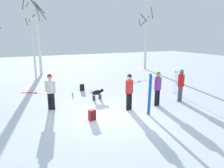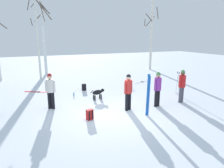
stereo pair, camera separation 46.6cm
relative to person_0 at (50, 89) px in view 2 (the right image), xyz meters
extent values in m
plane|color=white|center=(2.43, -1.83, -0.98)|extent=(60.00, 60.00, 0.00)
cylinder|color=black|center=(0.07, -0.05, -0.57)|extent=(0.16, 0.16, 0.82)
cylinder|color=black|center=(-0.07, 0.05, -0.57)|extent=(0.16, 0.16, 0.82)
cylinder|color=silver|center=(0.00, 0.00, 0.15)|extent=(0.34, 0.34, 0.62)
sphere|color=beige|center=(0.00, 0.00, 0.57)|extent=(0.22, 0.22, 0.22)
sphere|color=#B22626|center=(0.00, 0.00, 0.63)|extent=(0.21, 0.21, 0.21)
cylinder|color=silver|center=(0.17, -0.12, 0.13)|extent=(0.10, 0.10, 0.56)
cylinder|color=silver|center=(-0.17, 0.12, 0.13)|extent=(0.10, 0.10, 0.56)
cylinder|color=black|center=(4.94, -1.66, -0.57)|extent=(0.16, 0.16, 0.82)
cylinder|color=black|center=(4.77, -1.72, -0.57)|extent=(0.16, 0.16, 0.82)
cylinder|color=purple|center=(4.86, -1.69, 0.15)|extent=(0.34, 0.34, 0.62)
sphere|color=tan|center=(4.86, -1.69, 0.57)|extent=(0.22, 0.22, 0.22)
sphere|color=#4C8C4C|center=(4.86, -1.69, 0.63)|extent=(0.21, 0.21, 0.21)
cylinder|color=purple|center=(5.05, -1.62, 0.13)|extent=(0.10, 0.10, 0.56)
cylinder|color=purple|center=(4.66, -1.76, 0.13)|extent=(0.10, 0.10, 0.56)
cylinder|color=black|center=(3.37, -1.57, -0.57)|extent=(0.16, 0.16, 0.82)
cylinder|color=black|center=(3.20, -1.64, -0.57)|extent=(0.16, 0.16, 0.82)
cylinder|color=red|center=(3.29, -1.61, 0.15)|extent=(0.34, 0.34, 0.62)
sphere|color=beige|center=(3.29, -1.61, 0.57)|extent=(0.22, 0.22, 0.22)
sphere|color=black|center=(3.29, -1.61, 0.63)|extent=(0.21, 0.21, 0.21)
cylinder|color=red|center=(3.48, -1.53, 0.13)|extent=(0.10, 0.10, 0.56)
cylinder|color=red|center=(3.09, -1.69, 0.13)|extent=(0.10, 0.10, 0.56)
cylinder|color=#4C4C56|center=(6.48, -1.62, -0.57)|extent=(0.16, 0.16, 0.82)
cylinder|color=#4C4C56|center=(6.32, -1.68, -0.57)|extent=(0.16, 0.16, 0.82)
cylinder|color=red|center=(6.40, -1.65, 0.15)|extent=(0.34, 0.34, 0.62)
sphere|color=brown|center=(6.40, -1.65, 0.57)|extent=(0.22, 0.22, 0.22)
sphere|color=#4C8C4C|center=(6.40, -1.65, 0.63)|extent=(0.21, 0.21, 0.21)
cylinder|color=red|center=(6.59, -1.57, 0.13)|extent=(0.10, 0.10, 0.56)
cylinder|color=red|center=(6.20, -1.73, 0.13)|extent=(0.10, 0.10, 0.56)
ellipsoid|color=black|center=(2.49, 0.48, -0.57)|extent=(0.63, 0.34, 0.26)
sphere|color=black|center=(2.82, 0.55, -0.51)|extent=(0.18, 0.18, 0.18)
ellipsoid|color=black|center=(2.88, 0.56, -0.53)|extent=(0.11, 0.08, 0.06)
cylinder|color=black|center=(2.15, 0.41, -0.49)|extent=(0.19, 0.07, 0.17)
cylinder|color=black|center=(2.67, 0.60, -0.84)|extent=(0.07, 0.07, 0.28)
cylinder|color=black|center=(2.70, 0.45, -0.84)|extent=(0.07, 0.07, 0.28)
cylinder|color=black|center=(2.29, 0.52, -0.84)|extent=(0.07, 0.07, 0.28)
cylinder|color=black|center=(2.32, 0.37, -0.84)|extent=(0.07, 0.07, 0.28)
cube|color=blue|center=(3.74, -2.52, -0.10)|extent=(0.11, 0.05, 1.75)
cube|color=blue|center=(3.74, -2.52, 0.81)|extent=(0.06, 0.04, 0.10)
cube|color=blue|center=(3.80, -2.54, -0.10)|extent=(0.11, 0.05, 1.75)
cube|color=blue|center=(3.80, -2.54, 0.81)|extent=(0.06, 0.04, 0.10)
cube|color=red|center=(-0.33, 3.40, -0.97)|extent=(1.67, 1.02, 0.02)
cube|color=#333338|center=(-0.37, 3.42, -0.95)|extent=(0.14, 0.12, 0.03)
cube|color=red|center=(-0.38, 3.31, -0.97)|extent=(1.67, 1.02, 0.02)
cube|color=#333338|center=(-0.43, 3.34, -0.95)|extent=(0.14, 0.12, 0.03)
cube|color=white|center=(7.10, 3.38, -0.97)|extent=(1.70, 0.66, 0.02)
cube|color=#333338|center=(7.05, 3.36, -0.95)|extent=(0.13, 0.10, 0.03)
cube|color=white|center=(7.14, 3.28, -0.97)|extent=(1.70, 0.66, 0.02)
cube|color=#333338|center=(7.09, 3.27, -0.95)|extent=(0.13, 0.10, 0.03)
cylinder|color=#B2B2BC|center=(7.19, -0.36, -0.34)|extent=(0.02, 0.10, 1.27)
cylinder|color=black|center=(7.19, -0.36, 0.34)|extent=(0.04, 0.04, 0.10)
cylinder|color=black|center=(7.19, -0.36, -0.91)|extent=(0.07, 0.07, 0.01)
cylinder|color=#B2B2BC|center=(7.19, -0.50, -0.34)|extent=(0.02, 0.10, 1.27)
cylinder|color=black|center=(7.19, -0.50, 0.34)|extent=(0.04, 0.04, 0.10)
cylinder|color=black|center=(7.19, -0.50, -0.91)|extent=(0.07, 0.07, 0.01)
cube|color=red|center=(1.30, -1.99, -0.76)|extent=(0.30, 0.26, 0.44)
cube|color=red|center=(1.26, -1.87, -0.83)|extent=(0.20, 0.11, 0.20)
cube|color=black|center=(1.39, -2.09, -0.76)|extent=(0.04, 0.03, 0.37)
cube|color=black|center=(1.26, -2.12, -0.76)|extent=(0.04, 0.03, 0.37)
cube|color=black|center=(2.34, 2.67, -0.76)|extent=(0.28, 0.22, 0.44)
cube|color=black|center=(2.35, 2.80, -0.83)|extent=(0.20, 0.08, 0.20)
cube|color=black|center=(2.40, 2.54, -0.76)|extent=(0.04, 0.03, 0.37)
cube|color=black|center=(2.26, 2.56, -0.76)|extent=(0.04, 0.03, 0.37)
cylinder|color=#1E72BF|center=(1.46, 1.69, -0.88)|extent=(0.06, 0.06, 0.19)
cylinder|color=black|center=(1.46, 1.69, -0.77)|extent=(0.04, 0.04, 0.02)
cylinder|color=red|center=(5.32, 1.75, -0.86)|extent=(0.07, 0.07, 0.23)
cylinder|color=black|center=(5.32, 1.75, -0.74)|extent=(0.04, 0.04, 0.02)
cylinder|color=brown|center=(-2.33, 7.63, 3.24)|extent=(0.68, 1.17, 0.59)
cylinder|color=silver|center=(0.07, 7.50, 2.56)|extent=(0.17, 0.17, 7.09)
cylinder|color=brown|center=(-0.28, 7.47, 3.45)|extent=(0.12, 0.74, 0.58)
cylinder|color=brown|center=(-0.37, 7.63, 4.77)|extent=(0.33, 0.93, 1.06)
cylinder|color=brown|center=(0.55, 7.34, 4.12)|extent=(0.40, 1.02, 1.18)
cylinder|color=silver|center=(0.71, 9.62, 2.66)|extent=(0.25, 0.25, 7.28)
cylinder|color=brown|center=(0.91, 9.22, 4.72)|extent=(0.90, 0.50, 0.94)
cylinder|color=brown|center=(0.36, 9.30, 5.26)|extent=(0.76, 0.81, 1.31)
cylinder|color=brown|center=(0.36, 9.89, 3.96)|extent=(0.64, 0.80, 0.65)
cylinder|color=brown|center=(0.99, 9.16, 4.36)|extent=(1.02, 0.66, 1.18)
cylinder|color=brown|center=(0.92, 9.24, 4.65)|extent=(0.85, 0.52, 0.70)
cylinder|color=silver|center=(11.00, 8.23, 2.52)|extent=(0.24, 0.24, 7.01)
cylinder|color=brown|center=(10.57, 8.15, 4.21)|extent=(0.27, 0.94, 0.83)
cylinder|color=brown|center=(10.40, 8.62, 3.77)|extent=(0.86, 1.27, 0.73)
cylinder|color=brown|center=(11.36, 7.87, 4.61)|extent=(0.83, 0.82, 1.04)
cylinder|color=brown|center=(11.08, 8.69, 3.89)|extent=(0.98, 0.24, 1.07)
camera|label=1|loc=(-1.38, -9.46, 2.41)|focal=32.63mm
camera|label=2|loc=(-0.96, -9.65, 2.41)|focal=32.63mm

